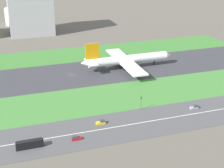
{
  "coord_description": "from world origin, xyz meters",
  "views": [
    {
      "loc": [
        -40.29,
        -205.82,
        81.79
      ],
      "look_at": [
        15.71,
        -36.5,
        6.0
      ],
      "focal_mm": 54.96,
      "sensor_mm": 36.0,
      "label": 1
    }
  ],
  "objects_px": {
    "car_2": "(194,107)",
    "hangar_building": "(30,4)",
    "airliner": "(126,60)",
    "traffic_light": "(141,102)",
    "fuel_tank_west": "(18,16)",
    "bus_0": "(30,144)",
    "car_0": "(101,122)",
    "car_1": "(76,138)"
  },
  "relations": [
    {
      "from": "car_2",
      "to": "hangar_building",
      "type": "distance_m",
      "value": 194.52
    },
    {
      "from": "airliner",
      "to": "fuel_tank_west",
      "type": "relative_size",
      "value": 2.52
    },
    {
      "from": "traffic_light",
      "to": "fuel_tank_west",
      "type": "xyz_separation_m",
      "value": [
        -45.63,
        219.01,
        4.07
      ]
    },
    {
      "from": "car_2",
      "to": "hangar_building",
      "type": "relative_size",
      "value": 0.08
    },
    {
      "from": "car_0",
      "to": "hangar_building",
      "type": "height_order",
      "value": "hangar_building"
    },
    {
      "from": "traffic_light",
      "to": "bus_0",
      "type": "bearing_deg",
      "value": -162.87
    },
    {
      "from": "airliner",
      "to": "car_0",
      "type": "height_order",
      "value": "airliner"
    },
    {
      "from": "car_2",
      "to": "traffic_light",
      "type": "distance_m",
      "value": 28.23
    },
    {
      "from": "traffic_light",
      "to": "fuel_tank_west",
      "type": "height_order",
      "value": "fuel_tank_west"
    },
    {
      "from": "fuel_tank_west",
      "to": "bus_0",
      "type": "bearing_deg",
      "value": -93.08
    },
    {
      "from": "airliner",
      "to": "car_0",
      "type": "xyz_separation_m",
      "value": [
        -37.84,
        -68.0,
        -5.31
      ]
    },
    {
      "from": "airliner",
      "to": "fuel_tank_west",
      "type": "xyz_separation_m",
      "value": [
        -59.53,
        159.0,
        2.13
      ]
    },
    {
      "from": "bus_0",
      "to": "fuel_tank_west",
      "type": "height_order",
      "value": "fuel_tank_west"
    },
    {
      "from": "car_0",
      "to": "fuel_tank_west",
      "type": "relative_size",
      "value": 0.17
    },
    {
      "from": "bus_0",
      "to": "airliner",
      "type": "bearing_deg",
      "value": -132.83
    },
    {
      "from": "car_0",
      "to": "hangar_building",
      "type": "xyz_separation_m",
      "value": [
        -12.57,
        182.0,
        26.38
      ]
    },
    {
      "from": "car_2",
      "to": "hangar_building",
      "type": "xyz_separation_m",
      "value": [
        -63.38,
        182.0,
        26.38
      ]
    },
    {
      "from": "bus_0",
      "to": "car_1",
      "type": "relative_size",
      "value": 2.64
    },
    {
      "from": "bus_0",
      "to": "traffic_light",
      "type": "xyz_separation_m",
      "value": [
        58.39,
        17.99,
        2.47
      ]
    },
    {
      "from": "car_0",
      "to": "car_1",
      "type": "relative_size",
      "value": 1.0
    },
    {
      "from": "airliner",
      "to": "traffic_light",
      "type": "relative_size",
      "value": 9.03
    },
    {
      "from": "car_1",
      "to": "traffic_light",
      "type": "xyz_separation_m",
      "value": [
        38.43,
        17.99,
        3.37
      ]
    },
    {
      "from": "airliner",
      "to": "bus_0",
      "type": "bearing_deg",
      "value": -132.83
    },
    {
      "from": "car_2",
      "to": "traffic_light",
      "type": "height_order",
      "value": "traffic_light"
    },
    {
      "from": "traffic_light",
      "to": "hangar_building",
      "type": "height_order",
      "value": "hangar_building"
    },
    {
      "from": "bus_0",
      "to": "traffic_light",
      "type": "bearing_deg",
      "value": -162.87
    },
    {
      "from": "car_2",
      "to": "car_1",
      "type": "distance_m",
      "value": 66.06
    },
    {
      "from": "car_0",
      "to": "car_2",
      "type": "xyz_separation_m",
      "value": [
        50.81,
        0.0,
        0.0
      ]
    },
    {
      "from": "airliner",
      "to": "car_2",
      "type": "distance_m",
      "value": 69.43
    },
    {
      "from": "bus_0",
      "to": "car_1",
      "type": "bearing_deg",
      "value": -180.0
    },
    {
      "from": "car_0",
      "to": "car_1",
      "type": "bearing_deg",
      "value": -145.4
    },
    {
      "from": "car_1",
      "to": "hangar_building",
      "type": "xyz_separation_m",
      "value": [
        1.92,
        192.0,
        26.38
      ]
    },
    {
      "from": "bus_0",
      "to": "hangar_building",
      "type": "bearing_deg",
      "value": -96.5
    },
    {
      "from": "fuel_tank_west",
      "to": "airliner",
      "type": "bearing_deg",
      "value": -69.47
    },
    {
      "from": "car_2",
      "to": "hangar_building",
      "type": "bearing_deg",
      "value": 109.2
    },
    {
      "from": "airliner",
      "to": "car_0",
      "type": "relative_size",
      "value": 14.77
    },
    {
      "from": "hangar_building",
      "to": "fuel_tank_west",
      "type": "height_order",
      "value": "hangar_building"
    },
    {
      "from": "airliner",
      "to": "car_1",
      "type": "relative_size",
      "value": 14.77
    },
    {
      "from": "car_2",
      "to": "bus_0",
      "type": "bearing_deg",
      "value": -173.31
    },
    {
      "from": "airliner",
      "to": "bus_0",
      "type": "distance_m",
      "value": 106.44
    },
    {
      "from": "car_2",
      "to": "car_0",
      "type": "bearing_deg",
      "value": 180.0
    },
    {
      "from": "airliner",
      "to": "traffic_light",
      "type": "distance_m",
      "value": 61.62
    }
  ]
}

